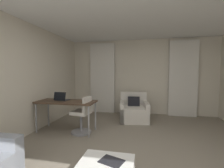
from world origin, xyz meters
name	(u,v)px	position (x,y,z in m)	size (l,w,h in m)	color
ground_plane	(136,157)	(0.00, 0.00, 0.00)	(12.00, 12.00, 0.00)	gray
wall_window	(141,77)	(0.00, 3.03, 1.30)	(5.12, 0.06, 2.60)	beige
wall_left	(8,80)	(-2.53, 0.00, 1.30)	(0.06, 6.12, 2.60)	beige
curtain_left_panel	(102,78)	(-1.38, 2.90, 1.25)	(0.90, 0.06, 2.50)	silver
curtain_right_panel	(183,79)	(1.38, 2.90, 1.25)	(0.90, 0.06, 2.50)	silver
armchair	(134,111)	(-0.18, 2.14, 0.28)	(0.93, 0.97, 0.83)	silver
desk	(66,104)	(-1.74, 0.87, 0.69)	(1.43, 0.59, 0.75)	#4C3828
desk_chair	(83,117)	(-1.31, 0.84, 0.39)	(0.48, 0.48, 0.88)	gray
laptop	(62,99)	(-1.89, 0.91, 0.80)	(0.34, 0.27, 0.22)	#2D2D33
magazine_open	(112,161)	(-0.24, -0.83, 0.37)	(0.33, 0.28, 0.01)	black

